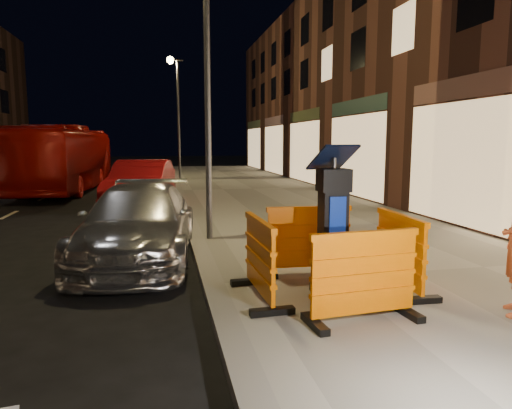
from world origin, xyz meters
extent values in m
plane|color=black|center=(0.00, 0.00, 0.00)|extent=(120.00, 120.00, 0.00)
cube|color=gray|center=(3.00, 0.00, 0.07)|extent=(6.00, 60.00, 0.15)
cube|color=slate|center=(0.00, 0.00, 0.07)|extent=(0.30, 60.00, 0.15)
cube|color=black|center=(1.45, -0.69, 1.05)|extent=(0.57, 0.57, 1.80)
cube|color=#F76F00|center=(1.45, -1.64, 0.65)|extent=(1.33, 0.65, 1.01)
cube|color=#F76F00|center=(1.45, 0.26, 0.65)|extent=(1.31, 0.59, 1.01)
cube|color=#F76F00|center=(0.50, -0.69, 0.65)|extent=(0.58, 1.31, 1.01)
cube|color=#F76F00|center=(2.40, -0.69, 0.65)|extent=(0.57, 1.31, 1.01)
imported|color=silver|center=(-1.09, 2.18, 0.00)|extent=(2.28, 4.69, 1.31)
imported|color=#A41015|center=(-1.31, 8.84, 0.00)|extent=(2.25, 4.77, 1.51)
imported|color=#900804|center=(-4.65, 14.40, 0.00)|extent=(2.68, 9.85, 2.72)
cylinder|color=#3F3F44|center=(0.25, 3.00, 3.15)|extent=(0.12, 0.12, 6.00)
cylinder|color=#3F3F44|center=(0.25, 18.00, 3.15)|extent=(0.12, 0.12, 6.00)
camera|label=1|loc=(-0.66, -6.08, 2.11)|focal=32.00mm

